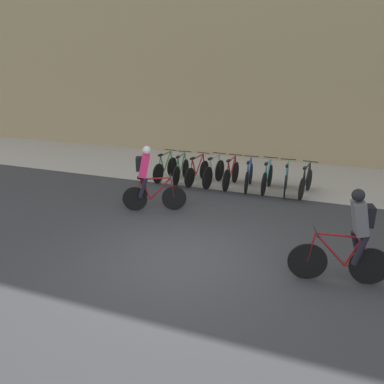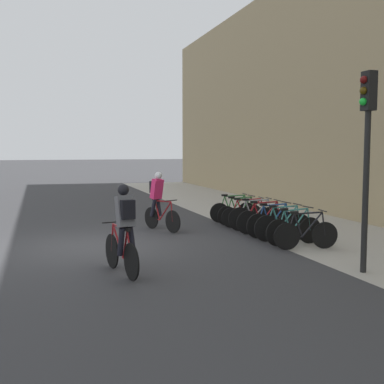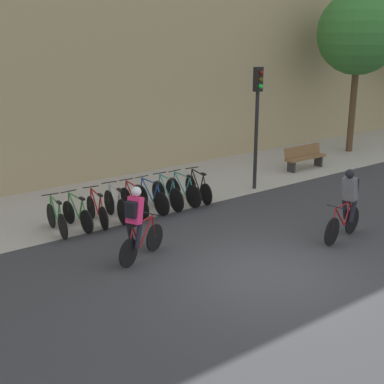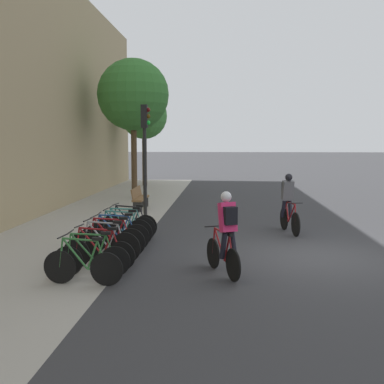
{
  "view_description": "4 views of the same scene",
  "coord_description": "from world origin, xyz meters",
  "px_view_note": "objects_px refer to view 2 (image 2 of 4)",
  "views": [
    {
      "loc": [
        2.6,
        -6.27,
        3.79
      ],
      "look_at": [
        -0.44,
        1.81,
        0.81
      ],
      "focal_mm": 35.0,
      "sensor_mm": 36.0,
      "label": 1
    },
    {
      "loc": [
        12.29,
        -1.27,
        2.47
      ],
      "look_at": [
        -0.56,
        2.85,
        1.25
      ],
      "focal_mm": 45.0,
      "sensor_mm": 36.0,
      "label": 2
    },
    {
      "loc": [
        -7.61,
        -7.55,
        5.07
      ],
      "look_at": [
        -0.05,
        2.52,
        1.25
      ],
      "focal_mm": 50.0,
      "sensor_mm": 36.0,
      "label": 3
    },
    {
      "loc": [
        -11.56,
        2.23,
        2.82
      ],
      "look_at": [
        0.85,
        3.07,
        1.46
      ],
      "focal_mm": 45.0,
      "sensor_mm": 36.0,
      "label": 4
    }
  ],
  "objects_px": {
    "cyclist_grey": "(124,228)",
    "parked_bike_1": "(240,213)",
    "cyclist_pink": "(158,199)",
    "traffic_light_pole": "(367,135)",
    "parked_bike_6": "(283,226)",
    "parked_bike_8": "(306,233)",
    "parked_bike_3": "(255,217)",
    "parked_bike_4": "(264,220)",
    "parked_bike_0": "(233,210)",
    "parked_bike_2": "(247,215)",
    "parked_bike_7": "(294,229)",
    "parked_bike_5": "(273,223)"
  },
  "relations": [
    {
      "from": "cyclist_grey",
      "to": "parked_bike_1",
      "type": "height_order",
      "value": "cyclist_grey"
    },
    {
      "from": "cyclist_pink",
      "to": "parked_bike_1",
      "type": "distance_m",
      "value": 2.84
    },
    {
      "from": "cyclist_grey",
      "to": "traffic_light_pole",
      "type": "bearing_deg",
      "value": 75.42
    },
    {
      "from": "cyclist_grey",
      "to": "parked_bike_6",
      "type": "height_order",
      "value": "cyclist_grey"
    },
    {
      "from": "parked_bike_8",
      "to": "parked_bike_3",
      "type": "bearing_deg",
      "value": 179.99
    },
    {
      "from": "cyclist_pink",
      "to": "traffic_light_pole",
      "type": "bearing_deg",
      "value": 23.5
    },
    {
      "from": "cyclist_pink",
      "to": "parked_bike_1",
      "type": "xyz_separation_m",
      "value": [
        -0.17,
        2.78,
        -0.56
      ]
    },
    {
      "from": "parked_bike_3",
      "to": "parked_bike_6",
      "type": "bearing_deg",
      "value": -0.0
    },
    {
      "from": "parked_bike_4",
      "to": "traffic_light_pole",
      "type": "xyz_separation_m",
      "value": [
        4.62,
        -0.09,
        2.32
      ]
    },
    {
      "from": "parked_bike_8",
      "to": "parked_bike_4",
      "type": "bearing_deg",
      "value": 180.0
    },
    {
      "from": "parked_bike_0",
      "to": "parked_bike_2",
      "type": "xyz_separation_m",
      "value": [
        1.16,
        -0.0,
        -0.01
      ]
    },
    {
      "from": "parked_bike_0",
      "to": "parked_bike_3",
      "type": "height_order",
      "value": "parked_bike_3"
    },
    {
      "from": "parked_bike_1",
      "to": "parked_bike_6",
      "type": "bearing_deg",
      "value": 0.02
    },
    {
      "from": "parked_bike_1",
      "to": "parked_bike_7",
      "type": "relative_size",
      "value": 0.98
    },
    {
      "from": "parked_bike_6",
      "to": "cyclist_pink",
      "type": "bearing_deg",
      "value": -134.42
    },
    {
      "from": "parked_bike_6",
      "to": "parked_bike_7",
      "type": "distance_m",
      "value": 0.58
    },
    {
      "from": "cyclist_pink",
      "to": "parked_bike_8",
      "type": "bearing_deg",
      "value": 35.6
    },
    {
      "from": "parked_bike_0",
      "to": "parked_bike_1",
      "type": "height_order",
      "value": "parked_bike_0"
    },
    {
      "from": "parked_bike_3",
      "to": "parked_bike_7",
      "type": "distance_m",
      "value": 2.32
    },
    {
      "from": "parked_bike_2",
      "to": "traffic_light_pole",
      "type": "height_order",
      "value": "traffic_light_pole"
    },
    {
      "from": "parked_bike_1",
      "to": "traffic_light_pole",
      "type": "distance_m",
      "value": 6.77
    },
    {
      "from": "cyclist_pink",
      "to": "parked_bike_0",
      "type": "height_order",
      "value": "cyclist_pink"
    },
    {
      "from": "parked_bike_0",
      "to": "parked_bike_3",
      "type": "bearing_deg",
      "value": 0.02
    },
    {
      "from": "parked_bike_4",
      "to": "parked_bike_7",
      "type": "bearing_deg",
      "value": 0.01
    },
    {
      "from": "parked_bike_1",
      "to": "parked_bike_7",
      "type": "distance_m",
      "value": 3.47
    },
    {
      "from": "parked_bike_0",
      "to": "parked_bike_6",
      "type": "xyz_separation_m",
      "value": [
        3.47,
        0.0,
        0.02
      ]
    },
    {
      "from": "parked_bike_3",
      "to": "parked_bike_8",
      "type": "xyz_separation_m",
      "value": [
        2.89,
        -0.0,
        -0.02
      ]
    },
    {
      "from": "parked_bike_2",
      "to": "parked_bike_0",
      "type": "bearing_deg",
      "value": 179.93
    },
    {
      "from": "parked_bike_0",
      "to": "cyclist_grey",
      "type": "bearing_deg",
      "value": -39.2
    },
    {
      "from": "cyclist_pink",
      "to": "parked_bike_6",
      "type": "distance_m",
      "value": 3.92
    },
    {
      "from": "parked_bike_7",
      "to": "traffic_light_pole",
      "type": "xyz_separation_m",
      "value": [
        2.88,
        -0.09,
        2.32
      ]
    },
    {
      "from": "parked_bike_7",
      "to": "parked_bike_8",
      "type": "distance_m",
      "value": 0.58
    },
    {
      "from": "parked_bike_3",
      "to": "parked_bike_4",
      "type": "bearing_deg",
      "value": -0.05
    },
    {
      "from": "cyclist_grey",
      "to": "parked_bike_6",
      "type": "relative_size",
      "value": 1.06
    },
    {
      "from": "cyclist_grey",
      "to": "parked_bike_6",
      "type": "bearing_deg",
      "value": 115.84
    },
    {
      "from": "cyclist_grey",
      "to": "parked_bike_0",
      "type": "xyz_separation_m",
      "value": [
        -5.74,
        4.68,
        -0.55
      ]
    },
    {
      "from": "parked_bike_6",
      "to": "parked_bike_5",
      "type": "bearing_deg",
      "value": -179.93
    },
    {
      "from": "parked_bike_3",
      "to": "cyclist_grey",
      "type": "bearing_deg",
      "value": -49.47
    },
    {
      "from": "cyclist_pink",
      "to": "parked_bike_5",
      "type": "xyz_separation_m",
      "value": [
        2.14,
        2.78,
        -0.54
      ]
    },
    {
      "from": "parked_bike_8",
      "to": "traffic_light_pole",
      "type": "bearing_deg",
      "value": -2.19
    },
    {
      "from": "parked_bike_0",
      "to": "parked_bike_6",
      "type": "relative_size",
      "value": 0.96
    },
    {
      "from": "parked_bike_7",
      "to": "parked_bike_8",
      "type": "bearing_deg",
      "value": -0.05
    },
    {
      "from": "cyclist_pink",
      "to": "parked_bike_4",
      "type": "xyz_separation_m",
      "value": [
        1.56,
        2.78,
        -0.54
      ]
    },
    {
      "from": "cyclist_grey",
      "to": "parked_bike_5",
      "type": "height_order",
      "value": "cyclist_grey"
    },
    {
      "from": "parked_bike_3",
      "to": "parked_bike_6",
      "type": "height_order",
      "value": "parked_bike_3"
    },
    {
      "from": "parked_bike_0",
      "to": "parked_bike_7",
      "type": "relative_size",
      "value": 0.97
    },
    {
      "from": "cyclist_grey",
      "to": "parked_bike_8",
      "type": "xyz_separation_m",
      "value": [
        -1.11,
        4.68,
        -0.55
      ]
    },
    {
      "from": "parked_bike_0",
      "to": "parked_bike_8",
      "type": "distance_m",
      "value": 4.63
    },
    {
      "from": "parked_bike_5",
      "to": "traffic_light_pole",
      "type": "distance_m",
      "value": 4.66
    },
    {
      "from": "parked_bike_1",
      "to": "parked_bike_8",
      "type": "relative_size",
      "value": 0.99
    }
  ]
}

